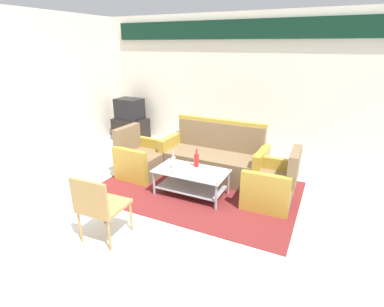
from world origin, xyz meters
name	(u,v)px	position (x,y,z in m)	size (l,w,h in m)	color
ground_plane	(168,214)	(0.00, 0.00, 0.00)	(14.00, 14.00, 0.00)	silver
wall_back	(240,81)	(0.00, 3.05, 1.48)	(6.52, 0.19, 2.80)	silver
rug	(197,189)	(0.06, 0.83, 0.01)	(3.11, 2.04, 0.01)	maroon
couch	(214,159)	(0.10, 1.46, 0.32)	(1.81, 0.77, 0.96)	#7F6647
armchair_left	(141,160)	(-1.08, 0.93, 0.29)	(0.73, 0.79, 0.85)	#7F6647
armchair_right	(272,185)	(1.21, 0.93, 0.29)	(0.72, 0.78, 0.85)	#7F6647
coffee_table	(191,179)	(0.05, 0.65, 0.27)	(1.10, 0.60, 0.40)	silver
bottle_clear	(173,162)	(-0.23, 0.60, 0.51)	(0.06, 0.06, 0.28)	silver
bottle_red	(196,160)	(0.05, 0.82, 0.52)	(0.07, 0.07, 0.29)	red
cup	(175,170)	(-0.13, 0.47, 0.46)	(0.08, 0.08, 0.10)	silver
tv_stand	(131,129)	(-2.51, 2.55, 0.26)	(0.80, 0.50, 0.52)	black
television	(130,109)	(-2.51, 2.55, 0.76)	(0.63, 0.48, 0.48)	black
wicker_chair	(98,204)	(-0.41, -0.83, 0.49)	(0.50, 0.50, 0.84)	#AD844C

